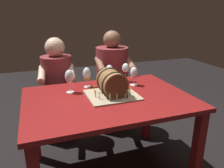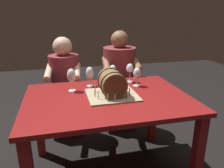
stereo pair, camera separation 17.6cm
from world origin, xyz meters
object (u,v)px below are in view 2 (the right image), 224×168
dining_table (108,109)px  wine_glass_amber (90,74)px  person_seated_left (66,92)px  wine_glass_rose (137,74)px  barrel_cake (112,84)px  wine_glass_red (130,70)px  wine_glass_white (113,71)px  person_seated_right (119,84)px  wine_glass_empty (71,76)px

dining_table → wine_glass_amber: size_ratio=7.20×
wine_glass_amber → person_seated_left: person_seated_left is taller
wine_glass_rose → person_seated_left: (-0.64, 0.58, -0.33)m
dining_table → barrel_cake: bearing=21.5°
wine_glass_red → barrel_cake: bearing=-128.8°
wine_glass_rose → wine_glass_amber: bearing=167.1°
dining_table → wine_glass_amber: (-0.10, 0.30, 0.22)m
wine_glass_white → wine_glass_rose: bearing=-28.1°
person_seated_left → wine_glass_rose: bearing=-42.3°
dining_table → person_seated_left: 0.85m
dining_table → person_seated_right: bearing=68.0°
dining_table → wine_glass_empty: 0.42m
wine_glass_rose → person_seated_right: bearing=90.5°
wine_glass_rose → wine_glass_amber: (-0.42, 0.10, 0.00)m
dining_table → wine_glass_rose: size_ratio=7.56×
wine_glass_amber → wine_glass_white: 0.22m
wine_glass_rose → person_seated_left: person_seated_left is taller
wine_glass_red → wine_glass_amber: bearing=-174.7°
wine_glass_white → person_seated_left: size_ratio=0.16×
wine_glass_red → dining_table: bearing=-131.6°
wine_glass_empty → wine_glass_rose: bearing=-0.9°
barrel_cake → wine_glass_empty: size_ratio=2.03×
dining_table → person_seated_left: person_seated_left is taller
wine_glass_white → person_seated_left: bearing=132.7°
wine_glass_amber → wine_glass_white: (0.22, 0.01, 0.01)m
dining_table → wine_glass_red: wine_glass_red is taller
wine_glass_white → wine_glass_empty: bearing=-165.7°
barrel_cake → wine_glass_red: size_ratio=2.19×
wine_glass_amber → barrel_cake: bearing=-63.6°
barrel_cake → wine_glass_red: barrel_cake is taller
wine_glass_amber → wine_glass_rose: bearing=-12.9°
wine_glass_empty → person_seated_left: (-0.05, 0.57, -0.35)m
wine_glass_rose → person_seated_right: person_seated_right is taller
wine_glass_empty → dining_table: bearing=-37.7°
barrel_cake → dining_table: bearing=-158.5°
person_seated_right → wine_glass_amber: bearing=-130.6°
wine_glass_rose → wine_glass_amber: wine_glass_amber is taller
wine_glass_red → person_seated_left: person_seated_left is taller
wine_glass_rose → wine_glass_empty: bearing=179.1°
wine_glass_white → person_seated_right: 0.59m
wine_glass_rose → wine_glass_white: size_ratio=0.94×
barrel_cake → wine_glass_white: barrel_cake is taller
wine_glass_rose → person_seated_left: bearing=137.7°
wine_glass_rose → wine_glass_red: (-0.03, 0.13, 0.01)m
wine_glass_empty → person_seated_left: 0.67m
wine_glass_empty → person_seated_right: 0.87m
wine_glass_empty → person_seated_left: size_ratio=0.17×
wine_glass_empty → wine_glass_red: bearing=12.4°
barrel_cake → person_seated_right: (0.28, 0.76, -0.26)m
wine_glass_empty → person_seated_left: person_seated_left is taller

